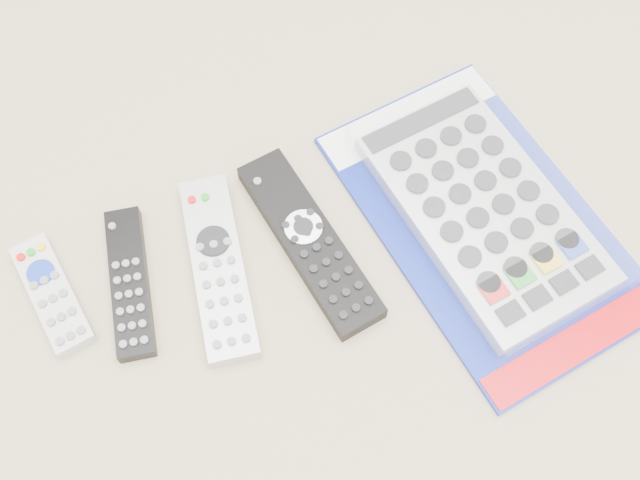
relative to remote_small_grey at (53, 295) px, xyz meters
name	(u,v)px	position (x,y,z in m)	size (l,w,h in m)	color
remote_small_grey	(53,295)	(0.00, 0.00, 0.00)	(0.06, 0.14, 0.02)	#BCBCBF
remote_slim_black	(130,283)	(0.08, -0.02, 0.00)	(0.07, 0.17, 0.02)	black
remote_silver_dvd	(219,268)	(0.17, -0.04, 0.00)	(0.09, 0.22, 0.02)	#B5B5B9
remote_large_black	(310,241)	(0.27, -0.05, 0.00)	(0.09, 0.23, 0.02)	black
jumbo_remote_packaged	(484,209)	(0.46, -0.09, 0.01)	(0.27, 0.39, 0.05)	#0D1F92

